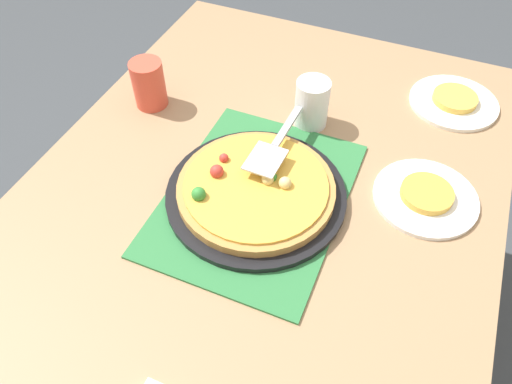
{
  "coord_description": "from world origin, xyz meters",
  "views": [
    {
      "loc": [
        0.63,
        0.26,
        1.55
      ],
      "look_at": [
        0.0,
        0.0,
        0.77
      ],
      "focal_mm": 34.75,
      "sensor_mm": 36.0,
      "label": 1
    }
  ],
  "objects": [
    {
      "name": "placemat",
      "position": [
        0.0,
        0.0,
        0.75
      ],
      "size": [
        0.48,
        0.36,
        0.01
      ],
      "primitive_type": "cube",
      "color": "#2D753D",
      "rests_on": "dining_table"
    },
    {
      "name": "ground_plane",
      "position": [
        0.0,
        0.0,
        0.0
      ],
      "size": [
        8.0,
        8.0,
        0.0
      ],
      "primitive_type": "plane",
      "color": "#3D4247"
    },
    {
      "name": "plate_far_right",
      "position": [
        -0.14,
        0.33,
        0.76
      ],
      "size": [
        0.22,
        0.22,
        0.01
      ],
      "primitive_type": "cylinder",
      "color": "white",
      "rests_on": "dining_table"
    },
    {
      "name": "served_slice_left",
      "position": [
        -0.48,
        0.34,
        0.77
      ],
      "size": [
        0.11,
        0.11,
        0.02
      ],
      "primitive_type": "cylinder",
      "color": "#EAB747",
      "rests_on": "plate_near_left"
    },
    {
      "name": "cup_near",
      "position": [
        -0.27,
        0.03,
        0.81
      ],
      "size": [
        0.08,
        0.08,
        0.12
      ],
      "primitive_type": "cylinder",
      "color": "white",
      "rests_on": "dining_table"
    },
    {
      "name": "pizza",
      "position": [
        -0.0,
        -0.0,
        0.78
      ],
      "size": [
        0.33,
        0.33,
        0.05
      ],
      "color": "#B78442",
      "rests_on": "pizza_pan"
    },
    {
      "name": "served_slice_right",
      "position": [
        -0.14,
        0.33,
        0.77
      ],
      "size": [
        0.11,
        0.11,
        0.02
      ],
      "primitive_type": "cylinder",
      "color": "gold",
      "rests_on": "plate_far_right"
    },
    {
      "name": "cup_corner",
      "position": [
        -0.19,
        -0.37,
        0.81
      ],
      "size": [
        0.08,
        0.08,
        0.12
      ],
      "primitive_type": "cylinder",
      "color": "#E04C38",
      "rests_on": "dining_table"
    },
    {
      "name": "pizza_pan",
      "position": [
        0.0,
        0.0,
        0.76
      ],
      "size": [
        0.38,
        0.38,
        0.01
      ],
      "primitive_type": "cylinder",
      "color": "black",
      "rests_on": "placemat"
    },
    {
      "name": "pizza_server",
      "position": [
        -0.1,
        0.0,
        0.82
      ],
      "size": [
        0.23,
        0.07,
        0.01
      ],
      "color": "silver",
      "rests_on": "pizza"
    },
    {
      "name": "plate_near_left",
      "position": [
        -0.48,
        0.34,
        0.76
      ],
      "size": [
        0.22,
        0.22,
        0.01
      ],
      "primitive_type": "cylinder",
      "color": "white",
      "rests_on": "dining_table"
    },
    {
      "name": "dining_table",
      "position": [
        0.0,
        0.0,
        0.64
      ],
      "size": [
        1.4,
        1.0,
        0.75
      ],
      "color": "#9E7A56",
      "rests_on": "ground_plane"
    }
  ]
}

